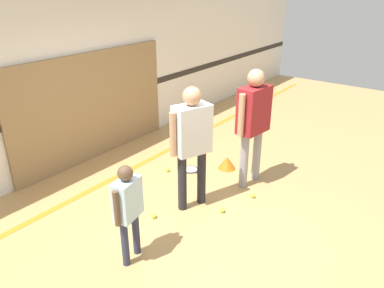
% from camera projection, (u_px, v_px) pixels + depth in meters
% --- Properties ---
extents(ground_plane, '(16.00, 16.00, 0.00)m').
position_uv_depth(ground_plane, '(191.00, 208.00, 5.27)').
color(ground_plane, tan).
extents(wall_back, '(16.00, 0.07, 3.20)m').
position_uv_depth(wall_back, '(69.00, 71.00, 5.97)').
color(wall_back, silver).
rests_on(wall_back, ground_plane).
extents(wall_panel, '(3.23, 0.05, 1.85)m').
position_uv_depth(wall_panel, '(94.00, 106.00, 6.46)').
color(wall_panel, '#93754C').
rests_on(wall_panel, ground_plane).
extents(floor_stripe, '(14.40, 0.10, 0.01)m').
position_uv_depth(floor_stripe, '(118.00, 176.00, 6.10)').
color(floor_stripe, orange).
rests_on(floor_stripe, ground_plane).
extents(person_instructor, '(0.62, 0.42, 1.73)m').
position_uv_depth(person_instructor, '(192.00, 136.00, 4.90)').
color(person_instructor, '#232328').
rests_on(person_instructor, ground_plane).
extents(person_student_left, '(0.45, 0.25, 1.20)m').
position_uv_depth(person_student_left, '(128.00, 204.00, 4.02)').
color(person_student_left, '#2D334C').
rests_on(person_student_left, ground_plane).
extents(person_student_right, '(0.68, 0.34, 1.81)m').
position_uv_depth(person_student_right, '(253.00, 116.00, 5.46)').
color(person_student_right, gray).
rests_on(person_student_right, ground_plane).
extents(racket_spare_on_floor, '(0.31, 0.49, 0.03)m').
position_uv_depth(racket_spare_on_floor, '(191.00, 170.00, 6.28)').
color(racket_spare_on_floor, '#28282D').
rests_on(racket_spare_on_floor, ground_plane).
extents(tennis_ball_near_instructor, '(0.07, 0.07, 0.07)m').
position_uv_depth(tennis_ball_near_instructor, '(222.00, 210.00, 5.15)').
color(tennis_ball_near_instructor, '#CCE038').
rests_on(tennis_ball_near_instructor, ground_plane).
extents(tennis_ball_by_spare_racket, '(0.07, 0.07, 0.07)m').
position_uv_depth(tennis_ball_by_spare_racket, '(168.00, 170.00, 6.23)').
color(tennis_ball_by_spare_racket, '#CCE038').
rests_on(tennis_ball_by_spare_racket, ground_plane).
extents(tennis_ball_stray_left, '(0.07, 0.07, 0.07)m').
position_uv_depth(tennis_ball_stray_left, '(154.00, 216.00, 5.03)').
color(tennis_ball_stray_left, '#CCE038').
rests_on(tennis_ball_stray_left, ground_plane).
extents(tennis_ball_stray_right, '(0.07, 0.07, 0.07)m').
position_uv_depth(tennis_ball_stray_right, '(253.00, 196.00, 5.50)').
color(tennis_ball_stray_right, '#CCE038').
rests_on(tennis_ball_stray_right, ground_plane).
extents(training_cone, '(0.30, 0.30, 0.21)m').
position_uv_depth(training_cone, '(227.00, 163.00, 6.31)').
color(training_cone, orange).
rests_on(training_cone, ground_plane).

